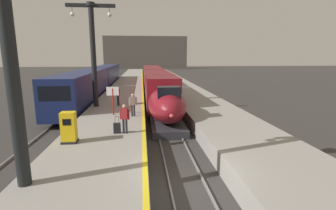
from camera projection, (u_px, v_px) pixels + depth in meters
ground_plane at (190, 194)px, 9.90m from camera, size 260.00×260.00×0.00m
platform_left at (126, 93)px, 33.54m from camera, size 4.80×110.00×1.05m
platform_right at (185, 92)px, 34.37m from camera, size 4.80×110.00×1.05m
platform_left_safety_stripe at (143, 89)px, 33.67m from camera, size 0.20×107.80×0.01m
rail_main_left at (150, 93)px, 36.65m from camera, size 0.08×110.00×0.12m
rail_main_right at (160, 93)px, 36.81m from camera, size 0.08×110.00×0.12m
rail_secondary_left at (93, 94)px, 35.83m from camera, size 0.08×110.00×0.12m
rail_secondary_right at (104, 94)px, 35.98m from camera, size 0.08×110.00×0.12m
highspeed_train_main at (156, 82)px, 33.53m from camera, size 2.92×37.51×3.60m
regional_train_adjacent at (98, 80)px, 35.66m from camera, size 2.85×36.60×3.80m
station_column_near at (4, 10)px, 7.48m from camera, size 4.00×0.68×9.51m
station_column_mid at (93, 45)px, 21.02m from camera, size 4.00×0.68×8.70m
passenger_near_edge at (125, 116)px, 14.08m from camera, size 0.56×0.30×1.69m
passenger_mid_platform at (133, 103)px, 18.16m from camera, size 0.56×0.27×1.69m
passenger_far_waiting at (118, 94)px, 22.28m from camera, size 0.37×0.51×1.69m
rolling_suitcase at (117, 128)px, 14.23m from camera, size 0.40×0.22×0.98m
ticket_machine_yellow at (69, 129)px, 12.59m from camera, size 0.76×0.62×1.60m
departure_info_board at (113, 95)px, 18.51m from camera, size 0.90×0.10×2.12m
terminus_back_wall at (146, 53)px, 108.12m from camera, size 36.00×2.00×14.00m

